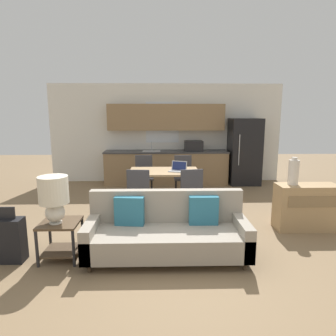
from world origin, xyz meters
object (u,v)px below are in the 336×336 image
at_px(dining_chair_near_left, 139,192).
at_px(dining_chair_near_right, 190,192).
at_px(laptop, 178,169).
at_px(credenza, 306,207).
at_px(vase, 294,172).
at_px(table_lamp, 54,195).
at_px(dining_chair_far_left, 144,174).
at_px(dining_table, 164,174).
at_px(couch, 167,232).
at_px(side_table, 61,234).
at_px(suitcase, 8,240).
at_px(dining_chair_far_right, 183,174).
at_px(refrigerator, 244,151).

bearing_deg(dining_chair_near_left, dining_chair_near_right, -175.23).
bearing_deg(dining_chair_near_right, laptop, -83.80).
height_order(credenza, vase, vase).
distance_m(table_lamp, laptop, 2.78).
distance_m(dining_chair_far_left, laptop, 1.18).
height_order(dining_table, couch, couch).
height_order(dining_table, credenza, credenza).
xyz_separation_m(credenza, laptop, (-2.06, 1.21, 0.43)).
height_order(vase, dining_chair_far_left, vase).
bearing_deg(side_table, suitcase, -174.86).
relative_size(credenza, dining_chair_far_left, 1.05).
bearing_deg(dining_chair_far_right, credenza, -46.40).
relative_size(side_table, laptop, 1.31).
xyz_separation_m(refrigerator, dining_chair_near_right, (-1.74, -2.76, -0.36)).
relative_size(dining_chair_far_left, dining_chair_near_right, 1.00).
bearing_deg(vase, refrigerator, 88.32).
xyz_separation_m(refrigerator, laptop, (-1.91, -2.06, -0.08)).
distance_m(refrigerator, dining_chair_far_left, 2.93).
bearing_deg(vase, dining_table, 149.28).
bearing_deg(table_lamp, side_table, 43.77).
bearing_deg(dining_table, vase, -30.72).
relative_size(dining_table, dining_chair_far_right, 1.47).
relative_size(couch, dining_chair_near_right, 2.24).
height_order(credenza, dining_chair_near_right, dining_chair_near_right).
distance_m(dining_table, table_lamp, 2.68).
relative_size(refrigerator, table_lamp, 2.85).
xyz_separation_m(table_lamp, suitcase, (-0.63, -0.02, -0.59)).
distance_m(couch, vase, 2.37).
distance_m(refrigerator, dining_chair_near_right, 3.28).
height_order(dining_chair_far_right, suitcase, dining_chair_far_right).
xyz_separation_m(vase, suitcase, (-4.17, -1.02, -0.68)).
bearing_deg(side_table, dining_chair_far_left, 72.60).
relative_size(table_lamp, dining_chair_far_right, 0.65).
xyz_separation_m(dining_chair_near_right, suitcase, (-2.53, -1.51, -0.23)).
bearing_deg(couch, dining_chair_near_right, 72.13).
bearing_deg(side_table, dining_chair_far_right, 58.03).
xyz_separation_m(couch, side_table, (-1.41, -0.05, 0.01)).
bearing_deg(laptop, vase, -10.53).
relative_size(table_lamp, dining_chair_near_right, 0.65).
xyz_separation_m(dining_table, dining_chair_near_right, (0.46, -0.77, -0.17)).
xyz_separation_m(dining_table, vase, (2.10, -1.25, 0.28)).
xyz_separation_m(refrigerator, dining_chair_near_left, (-2.65, -2.77, -0.36)).
xyz_separation_m(vase, laptop, (-1.82, 1.18, -0.17)).
distance_m(side_table, dining_chair_far_right, 3.50).
distance_m(credenza, dining_chair_far_left, 3.50).
bearing_deg(laptop, couch, -74.96).
distance_m(couch, side_table, 1.41).
distance_m(credenza, vase, 0.64).
distance_m(table_lamp, dining_chair_near_left, 1.81).
bearing_deg(dining_chair_near_left, couch, 112.96).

